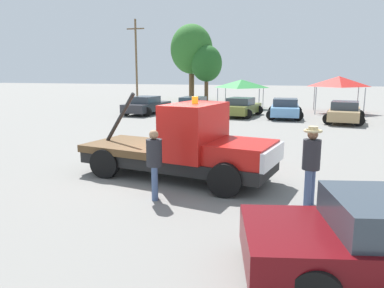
{
  "coord_description": "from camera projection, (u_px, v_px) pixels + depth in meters",
  "views": [
    {
      "loc": [
        3.48,
        -10.37,
        3.14
      ],
      "look_at": [
        0.5,
        0.0,
        1.05
      ],
      "focal_mm": 35.0,
      "sensor_mm": 36.0,
      "label": 1
    }
  ],
  "objects": [
    {
      "name": "ground_plane",
      "position": [
        176.0,
        177.0,
        11.32
      ],
      "size": [
        160.0,
        160.0,
        0.0
      ],
      "primitive_type": "plane",
      "color": "gray"
    },
    {
      "name": "tow_truck",
      "position": [
        187.0,
        147.0,
        10.98
      ],
      "size": [
        6.16,
        3.13,
        2.51
      ],
      "rotation": [
        0.0,
        0.0,
        -0.19
      ],
      "color": "black",
      "rests_on": "ground"
    },
    {
      "name": "person_near_truck",
      "position": [
        311.0,
        160.0,
        8.71
      ],
      "size": [
        0.42,
        0.42,
        1.91
      ],
      "rotation": [
        0.0,
        0.0,
        2.76
      ],
      "color": "#475B84",
      "rests_on": "ground"
    },
    {
      "name": "person_at_hood",
      "position": [
        154.0,
        160.0,
        9.2
      ],
      "size": [
        0.39,
        0.39,
        1.75
      ],
      "rotation": [
        0.0,
        0.0,
        3.52
      ],
      "color": "#475B84",
      "rests_on": "ground"
    },
    {
      "name": "parked_car_charcoal",
      "position": [
        147.0,
        105.0,
        28.2
      ],
      "size": [
        2.73,
        4.84,
        1.34
      ],
      "rotation": [
        0.0,
        0.0,
        1.46
      ],
      "color": "#2D2D33",
      "rests_on": "ground"
    },
    {
      "name": "parked_car_teal",
      "position": [
        194.0,
        106.0,
        27.57
      ],
      "size": [
        2.37,
        4.89,
        1.34
      ],
      "rotation": [
        0.0,
        0.0,
        1.57
      ],
      "color": "#196670",
      "rests_on": "ground"
    },
    {
      "name": "parked_car_olive",
      "position": [
        241.0,
        107.0,
        26.69
      ],
      "size": [
        2.84,
        4.45,
        1.34
      ],
      "rotation": [
        0.0,
        0.0,
        1.41
      ],
      "color": "olive",
      "rests_on": "ground"
    },
    {
      "name": "parked_car_skyblue",
      "position": [
        285.0,
        108.0,
        25.85
      ],
      "size": [
        2.5,
        4.52,
        1.34
      ],
      "rotation": [
        0.0,
        0.0,
        1.6
      ],
      "color": "#669ED1",
      "rests_on": "ground"
    },
    {
      "name": "parked_car_tan",
      "position": [
        345.0,
        112.0,
        23.48
      ],
      "size": [
        2.77,
        4.74,
        1.34
      ],
      "rotation": [
        0.0,
        0.0,
        1.43
      ],
      "color": "tan",
      "rests_on": "ground"
    },
    {
      "name": "canopy_tent_green",
      "position": [
        242.0,
        84.0,
        32.22
      ],
      "size": [
        3.51,
        3.51,
        2.48
      ],
      "color": "#9E9EA3",
      "rests_on": "ground"
    },
    {
      "name": "canopy_tent_red",
      "position": [
        339.0,
        81.0,
        28.64
      ],
      "size": [
        3.41,
        3.41,
        2.81
      ],
      "color": "#9E9EA3",
      "rests_on": "ground"
    },
    {
      "name": "tree_left",
      "position": [
        192.0,
        49.0,
        41.4
      ],
      "size": [
        4.65,
        4.65,
        8.31
      ],
      "color": "brown",
      "rests_on": "ground"
    },
    {
      "name": "tree_center",
      "position": [
        207.0,
        64.0,
        40.24
      ],
      "size": [
        3.34,
        3.34,
        5.96
      ],
      "color": "brown",
      "rests_on": "ground"
    },
    {
      "name": "traffic_cone",
      "position": [
        257.0,
        156.0,
        13.08
      ],
      "size": [
        0.4,
        0.4,
        0.55
      ],
      "color": "black",
      "rests_on": "ground"
    },
    {
      "name": "utility_pole",
      "position": [
        136.0,
        57.0,
        44.78
      ],
      "size": [
        2.2,
        0.24,
        9.25
      ],
      "color": "brown",
      "rests_on": "ground"
    }
  ]
}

